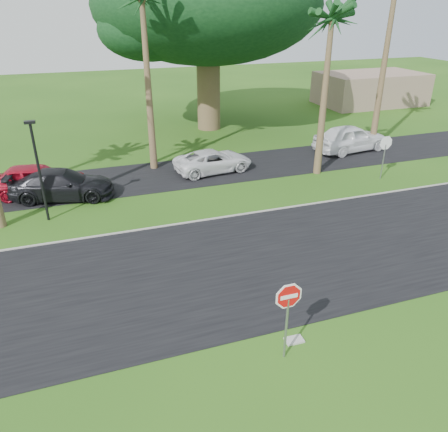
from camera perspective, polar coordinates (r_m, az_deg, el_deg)
name	(u,v)px	position (r m, az deg, el deg)	size (l,w,h in m)	color
ground	(232,299)	(15.11, 1.01, -10.82)	(120.00, 120.00, 0.00)	#244D13
road	(214,269)	(16.66, -1.34, -6.90)	(120.00, 8.00, 0.02)	black
parking_strip	(159,176)	(25.85, -8.48, 5.20)	(120.00, 5.00, 0.02)	black
curb	(187,223)	(20.04, -4.87, -0.88)	(120.00, 0.12, 0.06)	gray
stop_sign_near	(288,306)	(12.02, 8.35, -11.57)	(1.05, 0.07, 2.62)	gray
stop_sign_far	(385,149)	(26.26, 20.30, 8.26)	(1.05, 0.07, 2.62)	gray
palm_center	(142,2)	(25.70, -10.67, 25.82)	(5.00, 5.00, 10.50)	brown
palm_right_near	(332,23)	(25.11, 13.87, 23.33)	(5.00, 5.00, 9.50)	brown
canopy_tree	(207,6)	(34.88, -2.20, 25.77)	(16.50, 16.50, 13.12)	brown
streetlight_right	(38,166)	(20.94, -23.10, 6.06)	(0.45, 0.25, 4.64)	black
building_far	(370,89)	(47.40, 18.54, 15.51)	(10.00, 6.00, 3.00)	gray
car_red	(37,180)	(24.66, -23.24, 4.34)	(1.97, 4.90, 1.67)	#A70D22
car_dark	(62,185)	(23.79, -20.39, 3.86)	(2.10, 5.17, 1.50)	black
car_minivan	(213,161)	(26.10, -1.40, 7.17)	(2.15, 4.66, 1.30)	white
car_pickup	(351,138)	(31.09, 16.21, 9.73)	(2.12, 5.26, 1.79)	white
utility_slab	(294,340)	(13.67, 9.15, -15.70)	(0.55, 0.35, 0.06)	#A2A39A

